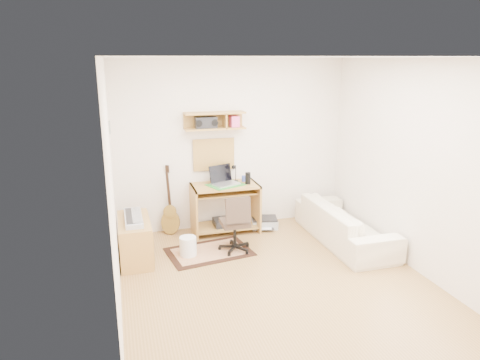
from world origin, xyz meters
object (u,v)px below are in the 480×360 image
object	(u,v)px
cabinet	(135,240)
sofa	(345,217)
task_chair	(235,223)
desk	(225,208)
printer	(265,222)

from	to	relation	value
cabinet	sofa	distance (m)	2.97
cabinet	task_chair	bearing A→B (deg)	-5.08
cabinet	desk	bearing A→B (deg)	23.86
printer	sofa	xyz separation A→B (m)	(0.93, -0.84, 0.29)
desk	printer	size ratio (longest dim) A/B	2.50
desk	sofa	bearing A→B (deg)	-28.38
cabinet	sofa	xyz separation A→B (m)	(2.96, -0.24, 0.10)
task_chair	printer	size ratio (longest dim) A/B	2.08
printer	sofa	world-z (taller)	sofa
desk	printer	world-z (taller)	desk
sofa	printer	bearing A→B (deg)	47.95
desk	task_chair	xyz separation A→B (m)	(-0.05, -0.73, 0.04)
desk	cabinet	size ratio (longest dim) A/B	1.11
cabinet	printer	xyz separation A→B (m)	(2.03, 0.61, -0.19)
desk	cabinet	bearing A→B (deg)	-156.14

